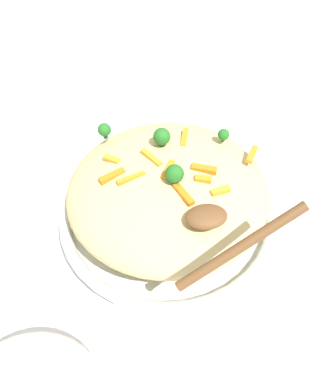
% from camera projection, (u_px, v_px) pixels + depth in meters
% --- Properties ---
extents(ground_plane, '(2.40, 2.40, 0.00)m').
position_uv_depth(ground_plane, '(168.00, 220.00, 0.62)').
color(ground_plane, silver).
extents(serving_bowl, '(0.36, 0.36, 0.04)m').
position_uv_depth(serving_bowl, '(168.00, 212.00, 0.60)').
color(serving_bowl, silver).
rests_on(serving_bowl, ground_plane).
extents(pasta_mound, '(0.32, 0.31, 0.09)m').
position_uv_depth(pasta_mound, '(168.00, 189.00, 0.56)').
color(pasta_mound, '#D1BA7A').
rests_on(pasta_mound, serving_bowl).
extents(carrot_piece_0, '(0.04, 0.03, 0.01)m').
position_uv_depth(carrot_piece_0, '(112.00, 176.00, 0.52)').
color(carrot_piece_0, orange).
rests_on(carrot_piece_0, pasta_mound).
extents(carrot_piece_1, '(0.03, 0.04, 0.01)m').
position_uv_depth(carrot_piece_1, '(168.00, 169.00, 0.52)').
color(carrot_piece_1, orange).
rests_on(carrot_piece_1, pasta_mound).
extents(carrot_piece_2, '(0.02, 0.04, 0.01)m').
position_uv_depth(carrot_piece_2, '(184.00, 194.00, 0.49)').
color(carrot_piece_2, orange).
rests_on(carrot_piece_2, pasta_mound).
extents(carrot_piece_3, '(0.04, 0.02, 0.01)m').
position_uv_depth(carrot_piece_3, '(131.00, 178.00, 0.51)').
color(carrot_piece_3, orange).
rests_on(carrot_piece_3, pasta_mound).
extents(carrot_piece_4, '(0.03, 0.04, 0.01)m').
position_uv_depth(carrot_piece_4, '(151.00, 158.00, 0.54)').
color(carrot_piece_4, orange).
rests_on(carrot_piece_4, pasta_mound).
extents(carrot_piece_5, '(0.03, 0.02, 0.01)m').
position_uv_depth(carrot_piece_5, '(203.00, 179.00, 0.51)').
color(carrot_piece_5, orange).
rests_on(carrot_piece_5, pasta_mound).
extents(carrot_piece_6, '(0.03, 0.04, 0.01)m').
position_uv_depth(carrot_piece_6, '(252.00, 154.00, 0.55)').
color(carrot_piece_6, orange).
rests_on(carrot_piece_6, pasta_mound).
extents(carrot_piece_7, '(0.03, 0.02, 0.01)m').
position_uv_depth(carrot_piece_7, '(220.00, 191.00, 0.50)').
color(carrot_piece_7, orange).
rests_on(carrot_piece_7, pasta_mound).
extents(carrot_piece_8, '(0.04, 0.02, 0.01)m').
position_uv_depth(carrot_piece_8, '(204.00, 169.00, 0.52)').
color(carrot_piece_8, orange).
rests_on(carrot_piece_8, pasta_mound).
extents(carrot_piece_9, '(0.02, 0.04, 0.01)m').
position_uv_depth(carrot_piece_9, '(184.00, 138.00, 0.57)').
color(carrot_piece_9, orange).
rests_on(carrot_piece_9, pasta_mound).
extents(carrot_piece_10, '(0.03, 0.02, 0.01)m').
position_uv_depth(carrot_piece_10, '(112.00, 159.00, 0.54)').
color(carrot_piece_10, orange).
rests_on(carrot_piece_10, pasta_mound).
extents(broccoli_floret_0, '(0.03, 0.03, 0.03)m').
position_uv_depth(broccoli_floret_0, '(174.00, 174.00, 0.50)').
color(broccoli_floret_0, '#205B1C').
rests_on(broccoli_floret_0, pasta_mound).
extents(broccoli_floret_1, '(0.02, 0.02, 0.02)m').
position_uv_depth(broccoli_floret_1, '(224.00, 135.00, 0.57)').
color(broccoli_floret_1, '#205B1C').
rests_on(broccoli_floret_1, pasta_mound).
extents(broccoli_floret_2, '(0.03, 0.03, 0.03)m').
position_uv_depth(broccoli_floret_2, '(159.00, 137.00, 0.55)').
color(broccoli_floret_2, '#205B1C').
rests_on(broccoli_floret_2, pasta_mound).
extents(broccoli_floret_3, '(0.02, 0.02, 0.03)m').
position_uv_depth(broccoli_floret_3, '(104.00, 130.00, 0.57)').
color(broccoli_floret_3, '#205B1C').
rests_on(broccoli_floret_3, pasta_mound).
extents(serving_spoon, '(0.15, 0.12, 0.09)m').
position_uv_depth(serving_spoon, '(218.00, 227.00, 0.43)').
color(serving_spoon, brown).
rests_on(serving_spoon, pasta_mound).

